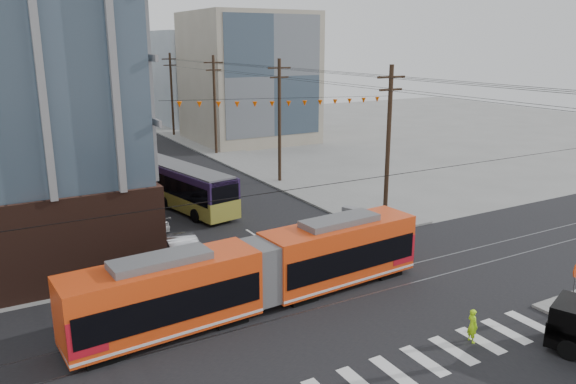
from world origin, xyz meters
name	(u,v)px	position (x,y,z in m)	size (l,w,h in m)	color
ground	(391,325)	(0.00, 0.00, 0.00)	(160.00, 160.00, 0.00)	slate
bg_bldg_ne_near	(248,77)	(16.00, 48.00, 8.00)	(14.00, 14.00, 16.00)	gray
bg_bldg_ne_far	(205,77)	(18.00, 68.00, 7.00)	(16.00, 16.00, 14.00)	#8C99A5
utility_pole_far	(172,95)	(8.50, 56.00, 5.50)	(0.30, 0.30, 11.00)	black
streetcar	(259,273)	(-4.37, 4.57, 1.76)	(18.23, 2.56, 3.51)	#E03F11
city_bus	(182,186)	(-1.95, 22.63, 1.68)	(2.57, 11.87, 3.36)	#28183F
parked_car_silver	(179,247)	(-5.77, 12.24, 0.81)	(1.70, 4.89, 1.61)	#9FA1A7
parked_car_white	(144,222)	(-6.08, 18.62, 0.62)	(1.73, 4.25, 1.23)	#BCBCBC
parked_car_grey	(140,209)	(-5.51, 21.57, 0.62)	(2.05, 4.44, 1.23)	#484E57
pedestrian	(472,326)	(1.99, -2.84, 0.75)	(0.55, 0.36, 1.51)	#B6FE17
stop_sign	(573,291)	(7.85, -3.44, 1.24)	(0.75, 0.75, 2.48)	#C52900
jersey_barrier	(370,217)	(8.30, 12.37, 0.43)	(0.96, 4.28, 0.86)	slate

